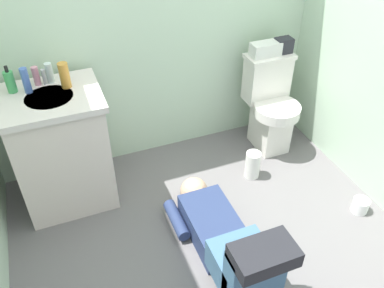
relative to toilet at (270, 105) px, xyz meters
name	(u,v)px	position (x,y,z in m)	size (l,w,h in m)	color
ground_plane	(212,245)	(-0.83, -0.79, -0.39)	(2.89, 3.12, 0.04)	slate
toilet	(270,105)	(0.00, 0.00, 0.00)	(0.36, 0.46, 0.75)	silver
vanity_cabinet	(62,149)	(-1.57, -0.04, 0.05)	(0.60, 0.52, 0.82)	silver
faucet	(44,77)	(-1.57, 0.10, 0.50)	(0.02, 0.02, 0.10)	silver
person_plumber	(226,239)	(-0.80, -0.92, -0.19)	(0.39, 1.06, 0.52)	navy
tissue_box	(265,49)	(-0.05, 0.09, 0.43)	(0.22, 0.11, 0.10)	silver
toiletry_bag	(283,45)	(0.10, 0.09, 0.44)	(0.12, 0.09, 0.11)	#26262D
soap_dispenser	(10,82)	(-1.76, 0.08, 0.52)	(0.06, 0.06, 0.17)	#3FA258
bottle_blue	(26,81)	(-1.68, 0.04, 0.53)	(0.04, 0.04, 0.16)	#4667B8
bottle_pink	(36,76)	(-1.62, 0.12, 0.51)	(0.04, 0.04, 0.12)	pink
bottle_clear	(49,73)	(-1.54, 0.12, 0.51)	(0.04, 0.04, 0.13)	silver
bottle_amber	(65,75)	(-1.46, 0.02, 0.53)	(0.06, 0.06, 0.16)	#C88835
paper_towel_roll	(253,165)	(-0.30, -0.32, -0.26)	(0.11, 0.11, 0.21)	white
toilet_paper_roll	(360,205)	(0.21, -0.90, -0.32)	(0.11, 0.11, 0.10)	white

